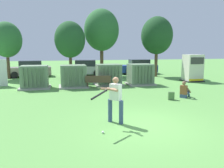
{
  "coord_description": "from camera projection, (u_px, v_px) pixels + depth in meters",
  "views": [
    {
      "loc": [
        -2.84,
        -7.1,
        2.74
      ],
      "look_at": [
        -0.37,
        3.5,
        1.0
      ],
      "focal_mm": 34.89,
      "sensor_mm": 36.0,
      "label": 1
    }
  ],
  "objects": [
    {
      "name": "generator_enclosure",
      "position": [
        193.0,
        68.0,
        18.68
      ],
      "size": [
        1.6,
        1.4,
        2.3
      ],
      "color": "#262626",
      "rests_on": "ground"
    },
    {
      "name": "ground_plane",
      "position": [
        144.0,
        126.0,
        7.9
      ],
      "size": [
        96.0,
        96.0,
        0.0
      ],
      "primitive_type": "plane",
      "color": "#5B9947"
    },
    {
      "name": "backpack",
      "position": [
        171.0,
        96.0,
        11.91
      ],
      "size": [
        0.37,
        0.33,
        0.44
      ],
      "color": "#4C723F",
      "rests_on": "ground"
    },
    {
      "name": "parked_car_right_of_center",
      "position": [
        138.0,
        67.0,
        24.63
      ],
      "size": [
        4.26,
        2.05,
        1.62
      ],
      "color": "navy",
      "rests_on": "ground"
    },
    {
      "name": "batter",
      "position": [
        115.0,
        98.0,
        8.01
      ],
      "size": [
        1.32,
        1.32,
        1.74
      ],
      "color": "#384C75",
      "rests_on": "ground"
    },
    {
      "name": "transformer_west",
      "position": [
        35.0,
        77.0,
        15.3
      ],
      "size": [
        2.1,
        1.7,
        1.62
      ],
      "color": "#9E9B93",
      "rests_on": "ground"
    },
    {
      "name": "tree_right",
      "position": [
        157.0,
        36.0,
        21.56
      ],
      "size": [
        3.11,
        3.11,
        5.95
      ],
      "color": "brown",
      "rests_on": "ground"
    },
    {
      "name": "sports_ball",
      "position": [
        103.0,
        132.0,
        7.15
      ],
      "size": [
        0.09,
        0.09,
        0.09
      ],
      "primitive_type": "sphere",
      "color": "white",
      "rests_on": "ground"
    },
    {
      "name": "park_bench",
      "position": [
        98.0,
        81.0,
        15.36
      ],
      "size": [
        1.84,
        0.8,
        0.92
      ],
      "color": "#4C3828",
      "rests_on": "ground"
    },
    {
      "name": "parked_car_leftmost",
      "position": [
        30.0,
        69.0,
        21.88
      ],
      "size": [
        4.32,
        2.16,
        1.62
      ],
      "color": "gray",
      "rests_on": "ground"
    },
    {
      "name": "transformer_mid_east",
      "position": [
        108.0,
        75.0,
        16.66
      ],
      "size": [
        2.1,
        1.7,
        1.62
      ],
      "color": "#9E9B93",
      "rests_on": "ground"
    },
    {
      "name": "tree_left",
      "position": [
        6.0,
        40.0,
        20.11
      ],
      "size": [
        2.75,
        2.75,
        5.26
      ],
      "color": "#4C3828",
      "rests_on": "ground"
    },
    {
      "name": "transformer_east",
      "position": [
        140.0,
        75.0,
        16.91
      ],
      "size": [
        2.1,
        1.7,
        1.62
      ],
      "color": "#9E9B93",
      "rests_on": "ground"
    },
    {
      "name": "parked_car_left_of_center",
      "position": [
        85.0,
        68.0,
        23.22
      ],
      "size": [
        4.4,
        2.36,
        1.62
      ],
      "color": "#B2B2B7",
      "rests_on": "ground"
    },
    {
      "name": "transformer_mid_west",
      "position": [
        73.0,
        76.0,
        15.79
      ],
      "size": [
        2.1,
        1.7,
        1.62
      ],
      "color": "#9E9B93",
      "rests_on": "ground"
    },
    {
      "name": "tree_center_left",
      "position": [
        70.0,
        40.0,
        19.55
      ],
      "size": [
        2.74,
        2.74,
        5.23
      ],
      "color": "#4C3828",
      "rests_on": "ground"
    },
    {
      "name": "seated_spectator",
      "position": [
        184.0,
        91.0,
        12.45
      ],
      "size": [
        0.78,
        0.68,
        0.96
      ],
      "color": "#384C75",
      "rests_on": "ground"
    },
    {
      "name": "tree_center_right",
      "position": [
        102.0,
        30.0,
        22.21
      ],
      "size": [
        3.56,
        3.56,
        6.8
      ],
      "color": "brown",
      "rests_on": "ground"
    }
  ]
}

